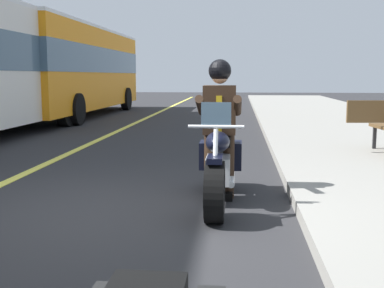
% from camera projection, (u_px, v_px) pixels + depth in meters
% --- Properties ---
extents(ground_plane, '(80.00, 80.00, 0.00)m').
position_uv_depth(ground_plane, '(116.00, 214.00, 5.48)').
color(ground_plane, '#28282B').
extents(motorcycle_main, '(2.21, 0.60, 1.26)m').
position_uv_depth(motorcycle_main, '(219.00, 166.00, 5.95)').
color(motorcycle_main, black).
rests_on(motorcycle_main, ground_plane).
extents(rider_main, '(0.62, 0.54, 1.74)m').
position_uv_depth(rider_main, '(219.00, 117.00, 6.06)').
color(rider_main, black).
rests_on(rider_main, ground_plane).
extents(bus_near, '(11.05, 2.70, 3.30)m').
position_uv_depth(bus_near, '(72.00, 66.00, 18.28)').
color(bus_near, orange).
rests_on(bus_near, ground_plane).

